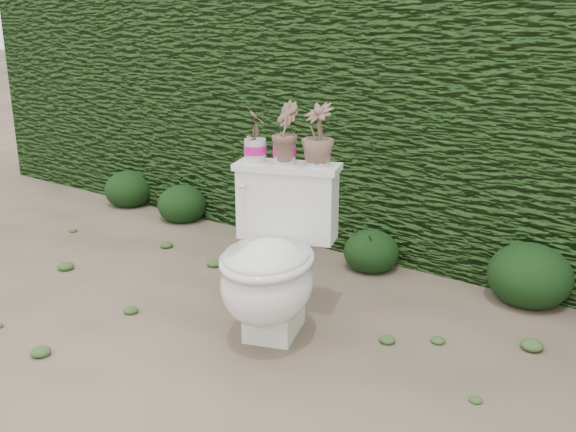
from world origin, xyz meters
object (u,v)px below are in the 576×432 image
Objects in this scene: potted_plant_center at (284,135)px; potted_plant_right at (318,136)px; toilet at (273,264)px; potted_plant_left at (255,135)px.

potted_plant_right is (0.15, 0.06, -0.00)m from potted_plant_center.
potted_plant_center is 0.16m from potted_plant_right.
potted_plant_left is (-0.23, 0.17, 0.55)m from toilet.
toilet is 2.87× the size of potted_plant_center.
potted_plant_right is (0.06, 0.28, 0.56)m from toilet.
potted_plant_left is 0.31m from potted_plant_right.
potted_plant_right reaches higher than potted_plant_left.
potted_plant_center is 1.00× the size of potted_plant_right.
potted_plant_center is (-0.10, 0.22, 0.56)m from toilet.
potted_plant_center reaches higher than potted_plant_left.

